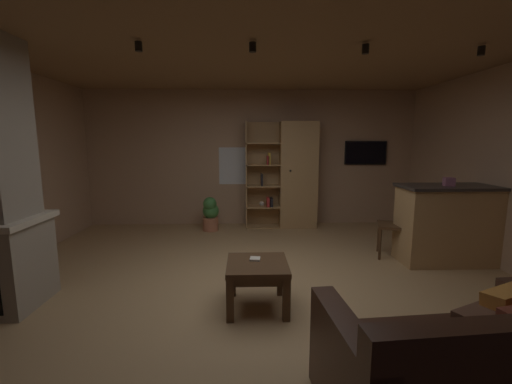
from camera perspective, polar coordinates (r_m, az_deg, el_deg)
name	(u,v)px	position (r m, az deg, el deg)	size (l,w,h in m)	color
floor	(257,291)	(3.84, 0.20, -16.78)	(6.36, 6.07, 0.02)	tan
wall_back	(252,159)	(6.54, -0.75, 5.80)	(6.48, 0.06, 2.62)	tan
ceiling	(257,41)	(3.60, 0.22, 24.57)	(6.36, 6.07, 0.02)	#8E6B47
window_pane_back	(234,166)	(6.52, -3.77, 4.53)	(0.60, 0.01, 0.72)	white
bookshelf_cabinet	(293,176)	(6.36, 6.46, 2.83)	(1.35, 0.41, 2.01)	tan
kitchen_bar_counter	(456,224)	(5.24, 31.32, -4.75)	(1.54, 0.62, 1.07)	tan
tissue_box	(449,182)	(5.01, 30.37, 1.54)	(0.12, 0.12, 0.11)	#995972
leather_couch	(469,376)	(2.48, 32.85, -25.16)	(1.58, 1.00, 0.84)	#382116
coffee_table	(257,272)	(3.35, 0.23, -13.60)	(0.60, 0.60, 0.47)	#4C331E
table_book_0	(255,259)	(3.38, -0.16, -11.48)	(0.10, 0.10, 0.02)	beige
dining_chair	(400,221)	(5.10, 23.62, -4.63)	(0.53, 0.53, 0.92)	#4C331E
potted_floor_plant	(210,213)	(6.20, -7.87, -3.67)	(0.30, 0.33, 0.63)	#B77051
wall_mounted_tv	(366,153)	(6.89, 18.40, 6.44)	(0.82, 0.06, 0.46)	black
track_light_spot_0	(14,45)	(4.10, -36.26, 19.83)	(0.07, 0.07, 0.09)	black
track_light_spot_1	(139,47)	(3.64, -19.62, 22.60)	(0.07, 0.07, 0.09)	black
track_light_spot_2	(253,47)	(3.49, -0.59, 23.73)	(0.07, 0.07, 0.09)	black
track_light_spot_3	(366,49)	(3.71, 18.40, 22.40)	(0.07, 0.07, 0.09)	black
track_light_spot_4	(481,51)	(4.27, 34.38, 19.48)	(0.07, 0.07, 0.09)	black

